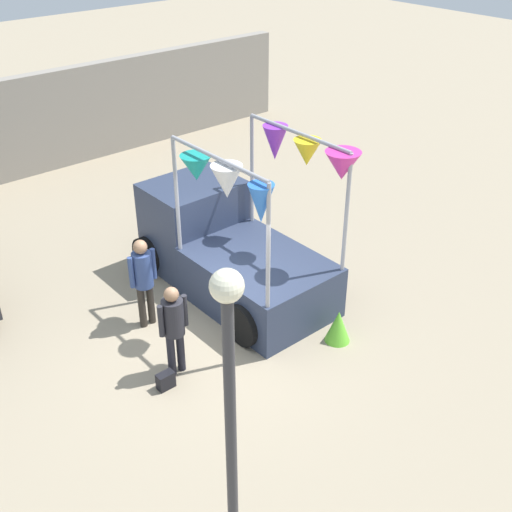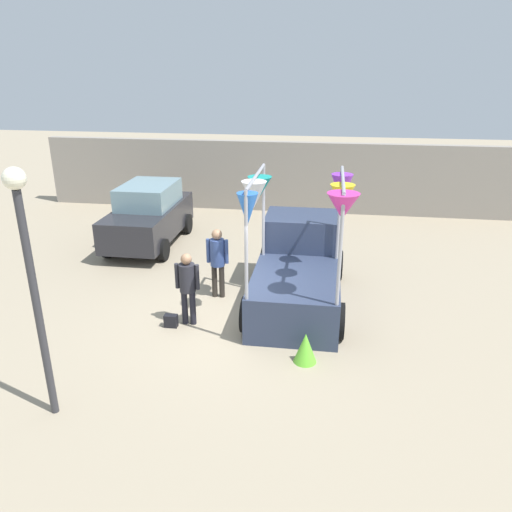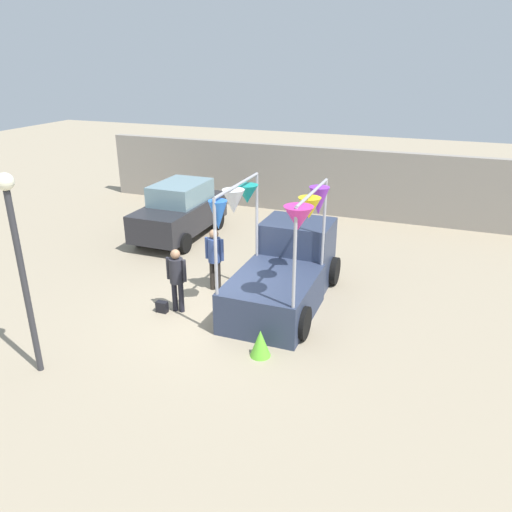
% 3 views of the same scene
% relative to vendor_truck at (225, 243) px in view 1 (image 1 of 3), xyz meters
% --- Properties ---
extents(ground_plane, '(60.00, 60.00, 0.00)m').
position_rel_vendor_truck_xyz_m(ground_plane, '(-1.30, -1.32, -0.90)').
color(ground_plane, gray).
extents(vendor_truck, '(2.45, 4.18, 3.20)m').
position_rel_vendor_truck_xyz_m(vendor_truck, '(0.00, 0.00, 0.00)').
color(vendor_truck, '#2D3851').
rests_on(vendor_truck, ground).
extents(person_customer, '(0.53, 0.34, 1.62)m').
position_rel_vendor_truck_xyz_m(person_customer, '(-2.25, -1.57, 0.07)').
color(person_customer, black).
rests_on(person_customer, ground).
extents(person_vendor, '(0.53, 0.34, 1.71)m').
position_rel_vendor_truck_xyz_m(person_vendor, '(-1.91, -0.16, 0.13)').
color(person_vendor, '#2D2823').
rests_on(person_vendor, ground).
extents(handbag, '(0.28, 0.16, 0.28)m').
position_rel_vendor_truck_xyz_m(handbag, '(-2.60, -1.77, -0.76)').
color(handbag, black).
rests_on(handbag, ground).
extents(street_lamp, '(0.32, 0.32, 4.00)m').
position_rel_vendor_truck_xyz_m(street_lamp, '(-3.62, -4.75, 1.70)').
color(street_lamp, '#333338').
rests_on(street_lamp, ground).
extents(folded_kite_bundle_lime, '(0.49, 0.49, 0.60)m').
position_rel_vendor_truck_xyz_m(folded_kite_bundle_lime, '(0.32, -2.69, -0.60)').
color(folded_kite_bundle_lime, '#66CC33').
rests_on(folded_kite_bundle_lime, ground).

